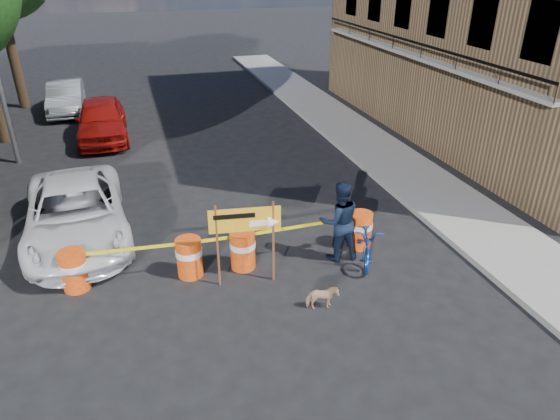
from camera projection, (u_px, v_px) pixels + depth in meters
ground at (258, 292)px, 10.55m from camera, size 120.00×120.00×0.00m
sidewalk_east at (388, 159)px, 17.21m from camera, size 2.40×40.00×0.15m
barrel_far_left at (74, 270)px, 10.47m from camera, size 0.58×0.58×0.90m
barrel_mid_left at (189, 257)px, 10.91m from camera, size 0.58×0.58×0.90m
barrel_mid_right at (243, 249)px, 11.19m from camera, size 0.58×0.58×0.90m
barrel_far_right at (360, 229)px, 12.00m from camera, size 0.58×0.58×0.90m
detour_sign at (255, 225)px, 10.25m from camera, size 1.48×0.36×1.91m
pedestrian at (339, 221)px, 11.32m from camera, size 0.99×0.80×1.93m
bicycle at (368, 223)px, 11.31m from camera, size 0.97×1.15×1.86m
dog at (322, 298)px, 9.94m from camera, size 0.66×0.37×0.54m
suv_white at (76, 213)px, 12.25m from camera, size 2.71×5.23×1.41m
sedan_red at (101, 119)px, 18.97m from camera, size 1.86×4.51×1.53m
sedan_silver at (66, 97)px, 22.26m from camera, size 1.50×4.12×1.35m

